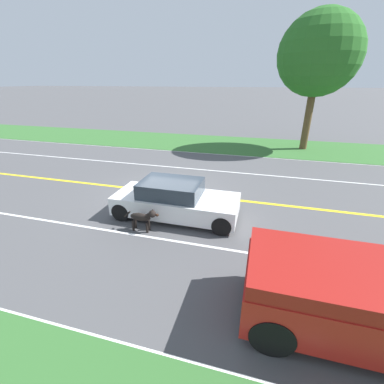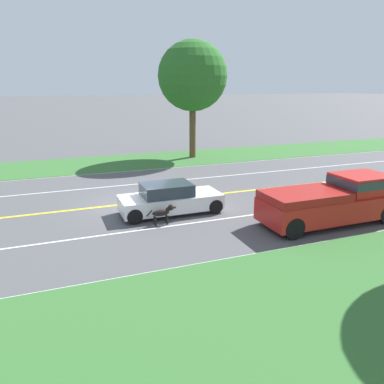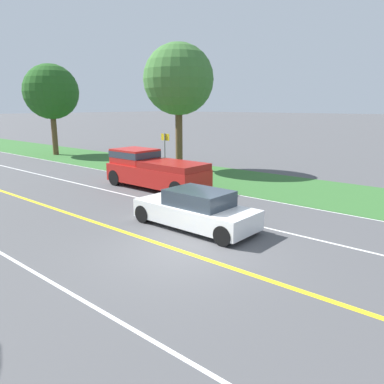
# 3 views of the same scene
# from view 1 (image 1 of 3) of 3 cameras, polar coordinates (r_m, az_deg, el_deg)

# --- Properties ---
(ground_plane) EXTENTS (400.00, 400.00, 0.00)m
(ground_plane) POSITION_cam_1_polar(r_m,az_deg,el_deg) (11.51, -5.81, -0.05)
(ground_plane) COLOR #4C4C4F
(centre_divider_line) EXTENTS (0.18, 160.00, 0.01)m
(centre_divider_line) POSITION_cam_1_polar(r_m,az_deg,el_deg) (11.51, -5.81, -0.03)
(centre_divider_line) COLOR yellow
(centre_divider_line) RESTS_ON ground
(lane_edge_line_right) EXTENTS (0.14, 160.00, 0.01)m
(lane_edge_line_right) POSITION_cam_1_polar(r_m,az_deg,el_deg) (6.64, -29.82, -24.03)
(lane_edge_line_right) COLOR white
(lane_edge_line_right) RESTS_ON ground
(lane_edge_line_left) EXTENTS (0.14, 160.00, 0.01)m
(lane_edge_line_left) POSITION_cam_1_polar(r_m,az_deg,el_deg) (17.86, 2.22, 8.67)
(lane_edge_line_left) COLOR white
(lane_edge_line_left) RESTS_ON ground
(lane_dash_same_dir) EXTENTS (0.10, 160.00, 0.01)m
(lane_dash_same_dir) POSITION_cam_1_polar(r_m,az_deg,el_deg) (8.72, -14.05, -8.94)
(lane_dash_same_dir) COLOR white
(lane_dash_same_dir) RESTS_ON ground
(lane_dash_oncoming) EXTENTS (0.10, 160.00, 0.01)m
(lane_dash_oncoming) POSITION_cam_1_polar(r_m,az_deg,el_deg) (14.61, -0.95, 5.28)
(lane_dash_oncoming) COLOR white
(lane_dash_oncoming) RESTS_ON ground
(grass_verge_left) EXTENTS (6.00, 160.00, 0.03)m
(grass_verge_left) POSITION_cam_1_polar(r_m,az_deg,el_deg) (20.70, 4.17, 10.74)
(grass_verge_left) COLOR #33662D
(grass_verge_left) RESTS_ON ground
(ego_car) EXTENTS (1.81, 4.42, 1.35)m
(ego_car) POSITION_cam_1_polar(r_m,az_deg,el_deg) (9.24, -3.80, -1.85)
(ego_car) COLOR white
(ego_car) RESTS_ON ground
(dog) EXTENTS (0.24, 1.25, 0.82)m
(dog) POSITION_cam_1_polar(r_m,az_deg,el_deg) (8.52, -10.76, -5.53)
(dog) COLOR black
(dog) RESTS_ON ground
(roadside_tree_left_near) EXTENTS (5.14, 5.14, 8.67)m
(roadside_tree_left_near) POSITION_cam_1_polar(r_m,az_deg,el_deg) (20.10, 26.38, 25.65)
(roadside_tree_left_near) COLOR brown
(roadside_tree_left_near) RESTS_ON ground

